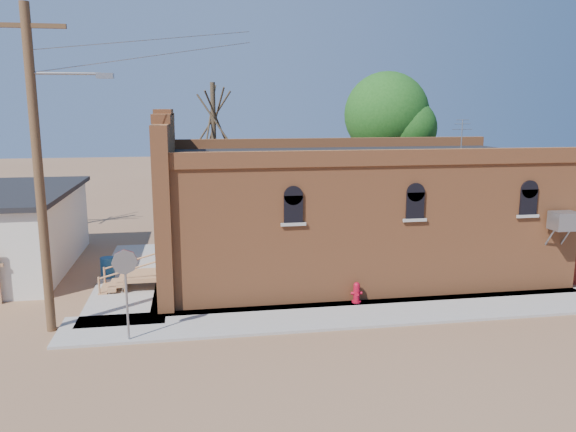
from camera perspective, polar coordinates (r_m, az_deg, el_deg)
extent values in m
plane|color=brown|center=(16.72, 5.17, -11.25)|extent=(120.00, 120.00, 0.00)
cube|color=#9E9991|center=(17.91, 9.15, -9.66)|extent=(19.00, 2.20, 0.08)
cube|color=#9E9991|center=(21.98, -15.20, -5.99)|extent=(2.60, 10.00, 0.08)
cube|color=#B76538|center=(21.70, 6.71, 0.12)|extent=(14.00, 7.00, 4.50)
cube|color=black|center=(21.39, 6.85, 6.18)|extent=(13.80, 6.80, 0.12)
cube|color=#B76538|center=(20.75, -12.15, 1.27)|extent=(0.50, 7.40, 5.80)
cube|color=navy|center=(19.43, -13.32, 3.85)|extent=(0.08, 1.10, 1.56)
cube|color=gray|center=(20.80, 26.27, -0.44)|extent=(0.85, 0.65, 0.60)
cube|color=#551A0E|center=(26.10, 27.13, -0.64)|extent=(5.00, 6.00, 3.20)
cylinder|color=#45351B|center=(16.77, -24.00, 3.83)|extent=(0.26, 0.26, 9.00)
cube|color=#45351B|center=(16.81, -25.08, 17.13)|extent=(2.00, 0.12, 0.12)
cylinder|color=gray|center=(16.50, -21.64, 13.32)|extent=(1.80, 0.08, 0.08)
cube|color=gray|center=(16.33, -18.10, 13.40)|extent=(0.45, 0.22, 0.14)
cylinder|color=#4F3F2D|center=(28.08, -7.49, 5.66)|extent=(0.24, 0.24, 7.50)
cylinder|color=#4F3F2D|center=(30.32, 9.81, 4.84)|extent=(0.28, 0.28, 6.30)
sphere|color=#1C4F16|center=(30.16, 9.98, 10.14)|extent=(4.40, 4.40, 4.40)
cylinder|color=#A00920|center=(18.57, 6.96, -8.62)|extent=(0.39, 0.39, 0.06)
cylinder|color=#A00920|center=(18.47, 6.98, -7.79)|extent=(0.27, 0.27, 0.52)
sphere|color=#A00920|center=(18.39, 7.00, -7.00)|extent=(0.21, 0.21, 0.21)
cylinder|color=#A00920|center=(18.35, 7.09, -7.90)|extent=(0.13, 0.14, 0.09)
cylinder|color=#A00920|center=(18.44, 6.58, -7.80)|extent=(0.14, 0.13, 0.09)
cylinder|color=#A00920|center=(18.51, 7.37, -7.75)|extent=(0.14, 0.13, 0.09)
cylinder|color=gray|center=(15.90, -16.06, -8.13)|extent=(0.07, 0.07, 2.29)
cylinder|color=gray|center=(15.58, -16.27, -4.54)|extent=(0.67, 0.20, 0.69)
cylinder|color=#A21809|center=(15.62, -16.25, -4.50)|extent=(0.67, 0.20, 0.69)
cylinder|color=navy|center=(21.96, -17.87, -5.01)|extent=(0.64, 0.64, 0.77)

